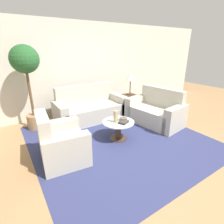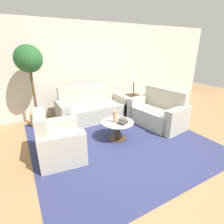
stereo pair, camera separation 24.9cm
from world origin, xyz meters
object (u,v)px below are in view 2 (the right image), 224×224
object	(u,v)px
book_stack	(123,122)
loveseat	(158,113)
bowl	(123,119)
potted_plant	(30,70)
coffee_table	(118,128)
table_lamp	(134,78)
vase	(115,117)
armchair	(57,143)
sofa_main	(92,108)

from	to	relation	value
book_stack	loveseat	bearing A→B (deg)	-11.58
bowl	potted_plant	bearing A→B (deg)	134.87
loveseat	coffee_table	world-z (taller)	loveseat
table_lamp	vase	bearing A→B (deg)	-138.04
vase	book_stack	size ratio (longest dim) A/B	1.02
loveseat	potted_plant	bearing A→B (deg)	-124.70
loveseat	vase	size ratio (longest dim) A/B	5.87
coffee_table	vase	size ratio (longest dim) A/B	2.66
vase	loveseat	bearing A→B (deg)	7.10
potted_plant	book_stack	world-z (taller)	potted_plant
armchair	vase	world-z (taller)	armchair
coffee_table	book_stack	bearing A→B (deg)	-66.06
coffee_table	potted_plant	bearing A→B (deg)	132.56
armchair	potted_plant	bearing A→B (deg)	11.00
coffee_table	table_lamp	world-z (taller)	table_lamp
loveseat	sofa_main	bearing A→B (deg)	-139.17
vase	bowl	world-z (taller)	vase
vase	book_stack	bearing A→B (deg)	-48.41
sofa_main	loveseat	bearing A→B (deg)	-40.82
table_lamp	bowl	distance (m)	1.76
sofa_main	potted_plant	distance (m)	1.81
sofa_main	loveseat	world-z (taller)	sofa_main
vase	book_stack	distance (m)	0.20
coffee_table	armchair	bearing A→B (deg)	-177.30
potted_plant	vase	world-z (taller)	potted_plant
loveseat	vase	world-z (taller)	loveseat
potted_plant	armchair	bearing A→B (deg)	-85.39
table_lamp	potted_plant	distance (m)	2.72
coffee_table	potted_plant	distance (m)	2.41
table_lamp	book_stack	distance (m)	1.89
table_lamp	sofa_main	bearing A→B (deg)	172.51
armchair	bowl	distance (m)	1.43
table_lamp	bowl	world-z (taller)	table_lamp
coffee_table	book_stack	size ratio (longest dim) A/B	2.70
potted_plant	book_stack	distance (m)	2.44
sofa_main	armchair	distance (m)	1.91
armchair	loveseat	bearing A→B (deg)	-78.26
sofa_main	coffee_table	size ratio (longest dim) A/B	2.77
sofa_main	book_stack	size ratio (longest dim) A/B	7.48
sofa_main	armchair	size ratio (longest dim) A/B	1.94
bowl	coffee_table	bearing A→B (deg)	177.42
vase	book_stack	xyz separation A→B (m)	(0.12, -0.13, -0.11)
sofa_main	potted_plant	size ratio (longest dim) A/B	0.96
armchair	book_stack	xyz separation A→B (m)	(1.35, -0.06, 0.14)
book_stack	sofa_main	bearing A→B (deg)	67.85
coffee_table	table_lamp	size ratio (longest dim) A/B	1.06
armchair	table_lamp	size ratio (longest dim) A/B	1.51
potted_plant	vase	size ratio (longest dim) A/B	7.64
coffee_table	bowl	xyz separation A→B (m)	(0.13, -0.01, 0.17)
loveseat	bowl	bearing A→B (deg)	-89.40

